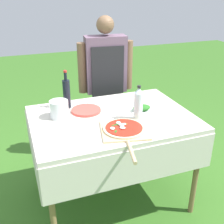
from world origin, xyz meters
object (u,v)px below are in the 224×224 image
at_px(person_cook, 106,78).
at_px(pizza_on_peel, 124,130).
at_px(oil_bottle, 67,93).
at_px(plate_stack, 86,110).
at_px(herb_container, 141,108).
at_px(water_bottle, 138,104).
at_px(mixing_tub, 59,109).
at_px(prep_table, 112,126).

bearing_deg(person_cook, pizza_on_peel, 84.03).
bearing_deg(oil_bottle, plate_stack, -46.63).
height_order(herb_container, plate_stack, herb_container).
height_order(water_bottle, herb_container, water_bottle).
height_order(person_cook, plate_stack, person_cook).
bearing_deg(mixing_tub, prep_table, -18.87).
bearing_deg(person_cook, prep_table, 80.52).
height_order(pizza_on_peel, plate_stack, pizza_on_peel).
bearing_deg(pizza_on_peel, oil_bottle, 129.93).
bearing_deg(herb_container, water_bottle, -126.08).
height_order(prep_table, pizza_on_peel, pizza_on_peel).
bearing_deg(pizza_on_peel, herb_container, 58.74).
bearing_deg(mixing_tub, water_bottle, -23.01).
relative_size(oil_bottle, water_bottle, 1.19).
xyz_separation_m(water_bottle, plate_stack, (-0.34, 0.27, -0.12)).
xyz_separation_m(pizza_on_peel, mixing_tub, (-0.38, 0.39, 0.05)).
height_order(mixing_tub, plate_stack, mixing_tub).
height_order(herb_container, mixing_tub, mixing_tub).
height_order(oil_bottle, herb_container, oil_bottle).
relative_size(mixing_tub, plate_stack, 0.60).
bearing_deg(pizza_on_peel, person_cook, 91.08).
bearing_deg(pizza_on_peel, mixing_tub, 147.09).
xyz_separation_m(prep_table, plate_stack, (-0.17, 0.16, 0.10)).
xyz_separation_m(prep_table, pizza_on_peel, (-0.01, -0.26, 0.10)).
bearing_deg(person_cook, herb_container, 100.69).
bearing_deg(oil_bottle, herb_container, -26.77).
relative_size(person_cook, mixing_tub, 10.36).
distance_m(person_cook, water_bottle, 0.84).
relative_size(oil_bottle, mixing_tub, 2.24).
relative_size(pizza_on_peel, herb_container, 3.26).
distance_m(water_bottle, herb_container, 0.18).
bearing_deg(person_cook, oil_bottle, 47.52).
height_order(person_cook, water_bottle, person_cook).
distance_m(water_bottle, plate_stack, 0.45).
bearing_deg(herb_container, prep_table, -175.96).
xyz_separation_m(prep_table, herb_container, (0.26, 0.02, 0.11)).
height_order(pizza_on_peel, mixing_tub, mixing_tub).
height_order(oil_bottle, plate_stack, oil_bottle).
bearing_deg(plate_stack, mixing_tub, -171.68).
bearing_deg(water_bottle, prep_table, 148.57).
xyz_separation_m(mixing_tub, plate_stack, (0.22, 0.03, -0.06)).
xyz_separation_m(prep_table, water_bottle, (0.17, -0.11, 0.22)).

